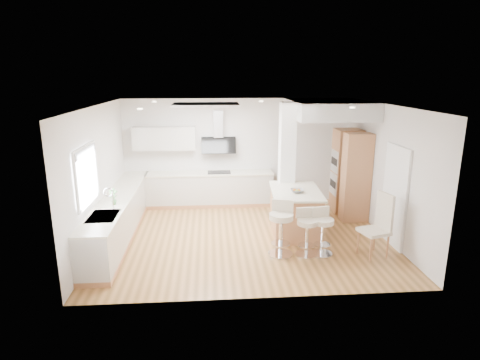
{
  "coord_description": "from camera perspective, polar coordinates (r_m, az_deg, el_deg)",
  "views": [
    {
      "loc": [
        -0.73,
        -8.07,
        3.4
      ],
      "look_at": [
        -0.09,
        0.4,
        1.16
      ],
      "focal_mm": 30.0,
      "sensor_mm": 36.0,
      "label": 1
    }
  ],
  "objects": [
    {
      "name": "counter_back",
      "position": [
        10.64,
        -5.21,
        0.01
      ],
      "size": [
        3.62,
        0.63,
        2.5
      ],
      "color": "tan",
      "rests_on": "ground"
    },
    {
      "name": "doorway_right",
      "position": [
        8.68,
        21.14,
        -2.29
      ],
      "size": [
        0.05,
        1.0,
        2.1
      ],
      "color": "#4E473D",
      "rests_on": "ground"
    },
    {
      "name": "bar_stool_c",
      "position": [
        7.92,
        11.65,
        -6.82
      ],
      "size": [
        0.48,
        0.48,
        0.93
      ],
      "rotation": [
        0.0,
        0.0,
        0.17
      ],
      "color": "silver",
      "rests_on": "ground"
    },
    {
      "name": "window_left",
      "position": [
        7.7,
        -21.04,
        0.98
      ],
      "size": [
        0.06,
        1.28,
        1.07
      ],
      "color": "white",
      "rests_on": "ground"
    },
    {
      "name": "pillar",
      "position": [
        9.41,
        6.66,
        2.42
      ],
      "size": [
        0.35,
        0.35,
        2.8
      ],
      "color": "white",
      "rests_on": "ground"
    },
    {
      "name": "counter_left",
      "position": [
        9.02,
        -16.77,
        -4.89
      ],
      "size": [
        0.63,
        4.5,
        1.35
      ],
      "color": "tan",
      "rests_on": "ground"
    },
    {
      "name": "oven_column",
      "position": [
        10.18,
        15.33,
        0.9
      ],
      "size": [
        0.63,
        1.21,
        2.1
      ],
      "color": "tan",
      "rests_on": "ground"
    },
    {
      "name": "bar_stool_a",
      "position": [
        7.76,
        5.88,
        -6.43
      ],
      "size": [
        0.6,
        0.6,
        1.07
      ],
      "rotation": [
        0.0,
        0.0,
        -0.3
      ],
      "color": "silver",
      "rests_on": "ground"
    },
    {
      "name": "skylight",
      "position": [
        8.69,
        -4.83,
        10.59
      ],
      "size": [
        4.1,
        2.1,
        0.06
      ],
      "color": "white",
      "rests_on": "ground"
    },
    {
      "name": "bar_stool_b",
      "position": [
        7.84,
        9.48,
        -6.98
      ],
      "size": [
        0.45,
        0.45,
        0.93
      ],
      "rotation": [
        0.0,
        0.0,
        0.09
      ],
      "color": "silver",
      "rests_on": "ground"
    },
    {
      "name": "ceiling",
      "position": [
        8.79,
        0.76,
        -7.98
      ],
      "size": [
        6.0,
        5.0,
        0.02
      ],
      "primitive_type": "cube",
      "color": "silver",
      "rests_on": "ground"
    },
    {
      "name": "peninsula",
      "position": [
        8.92,
        7.82,
        -4.4
      ],
      "size": [
        1.17,
        1.66,
        1.04
      ],
      "rotation": [
        0.0,
        0.0,
        -0.07
      ],
      "color": "tan",
      "rests_on": "ground"
    },
    {
      "name": "dining_chair",
      "position": [
        8.12,
        19.18,
        -5.77
      ],
      "size": [
        0.6,
        0.6,
        1.24
      ],
      "rotation": [
        0.0,
        0.0,
        0.28
      ],
      "color": "beige",
      "rests_on": "ground"
    },
    {
      "name": "wall_left",
      "position": [
        8.62,
        -19.5,
        0.51
      ],
      "size": [
        0.04,
        5.0,
        2.8
      ],
      "primitive_type": "cube",
      "color": "silver",
      "rests_on": "ground"
    },
    {
      "name": "wall_back",
      "position": [
        10.78,
        -0.4,
        4.1
      ],
      "size": [
        6.0,
        0.04,
        2.8
      ],
      "primitive_type": "cube",
      "color": "silver",
      "rests_on": "ground"
    },
    {
      "name": "soffit",
      "position": [
        9.92,
        12.43,
        9.82
      ],
      "size": [
        1.78,
        2.2,
        0.4
      ],
      "color": "silver",
      "rests_on": "ground"
    },
    {
      "name": "wall_right",
      "position": [
        9.11,
        19.94,
        1.21
      ],
      "size": [
        0.04,
        5.0,
        2.8
      ],
      "primitive_type": "cube",
      "color": "silver",
      "rests_on": "ground"
    },
    {
      "name": "ground",
      "position": [
        8.79,
        0.76,
        -7.98
      ],
      "size": [
        6.0,
        6.0,
        0.0
      ],
      "primitive_type": "plane",
      "color": "#B07A41",
      "rests_on": "ground"
    }
  ]
}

